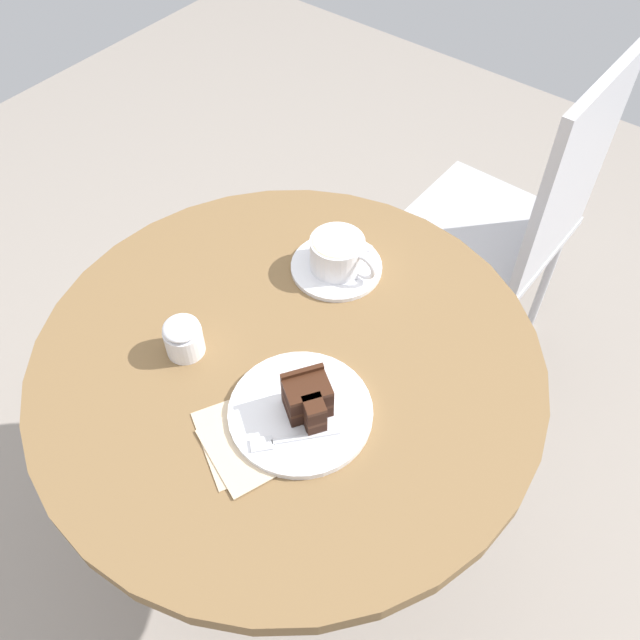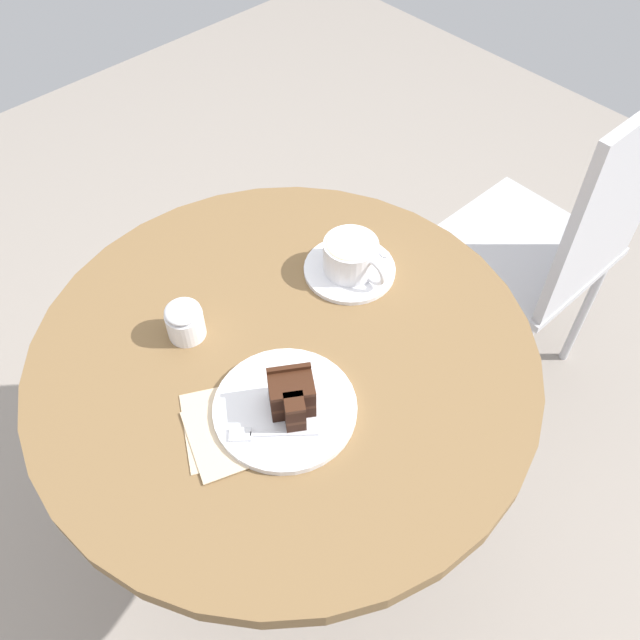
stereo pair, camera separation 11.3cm
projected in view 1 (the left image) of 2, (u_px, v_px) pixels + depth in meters
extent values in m
cube|color=gray|center=(298.00, 531.00, 1.70)|extent=(4.40, 4.40, 0.01)
cylinder|color=brown|center=(287.00, 362.00, 1.14)|extent=(0.86, 0.86, 0.03)
cylinder|color=silver|center=(294.00, 462.00, 1.42)|extent=(0.07, 0.07, 0.68)
cylinder|color=silver|center=(298.00, 529.00, 1.68)|extent=(0.39, 0.39, 0.02)
cylinder|color=white|center=(336.00, 267.00, 1.26)|extent=(0.17, 0.17, 0.01)
cylinder|color=white|center=(337.00, 253.00, 1.23)|extent=(0.10, 0.10, 0.06)
cylinder|color=beige|center=(337.00, 241.00, 1.21)|extent=(0.09, 0.09, 0.00)
torus|color=white|center=(363.00, 267.00, 1.21)|extent=(0.05, 0.01, 0.05)
cube|color=silver|center=(344.00, 243.00, 1.29)|extent=(0.08, 0.04, 0.00)
ellipsoid|color=silver|center=(368.00, 247.00, 1.28)|extent=(0.02, 0.02, 0.00)
cylinder|color=white|center=(300.00, 412.00, 1.05)|extent=(0.23, 0.23, 0.01)
cube|color=black|center=(308.00, 404.00, 1.04)|extent=(0.08, 0.09, 0.02)
cube|color=black|center=(314.00, 421.00, 1.02)|extent=(0.05, 0.04, 0.02)
cube|color=#381C0F|center=(307.00, 398.00, 1.03)|extent=(0.08, 0.09, 0.01)
cube|color=#381C0F|center=(314.00, 416.00, 1.01)|extent=(0.05, 0.04, 0.01)
cube|color=black|center=(307.00, 393.00, 1.02)|extent=(0.08, 0.09, 0.02)
cube|color=black|center=(314.00, 410.00, 1.00)|extent=(0.05, 0.04, 0.02)
cube|color=#381C0F|center=(307.00, 387.00, 1.00)|extent=(0.08, 0.09, 0.01)
cube|color=#381C0F|center=(314.00, 405.00, 0.98)|extent=(0.05, 0.04, 0.01)
cube|color=#381C0F|center=(303.00, 383.00, 1.04)|extent=(0.04, 0.06, 0.07)
cube|color=silver|center=(306.00, 437.00, 1.02)|extent=(0.07, 0.08, 0.00)
cube|color=silver|center=(262.00, 444.00, 1.01)|extent=(0.04, 0.04, 0.00)
cube|color=beige|center=(249.00, 435.00, 1.03)|extent=(0.19, 0.19, 0.00)
cube|color=beige|center=(253.00, 444.00, 1.02)|extent=(0.17, 0.17, 0.00)
cylinder|color=#BCBCC1|center=(448.00, 233.00, 2.06)|extent=(0.02, 0.02, 0.44)
cylinder|color=#BCBCC1|center=(388.00, 294.00, 1.90)|extent=(0.02, 0.02, 0.44)
cylinder|color=#BCBCC1|center=(545.00, 281.00, 1.94)|extent=(0.02, 0.02, 0.44)
cylinder|color=#BCBCC1|center=(489.00, 352.00, 1.77)|extent=(0.02, 0.02, 0.44)
cube|color=#BCBCC1|center=(482.00, 228.00, 1.74)|extent=(0.38, 0.38, 0.02)
cube|color=#BCBCC1|center=(573.00, 177.00, 1.48)|extent=(0.03, 0.36, 0.48)
cylinder|color=white|center=(184.00, 341.00, 1.12)|extent=(0.06, 0.06, 0.05)
ellipsoid|color=white|center=(181.00, 328.00, 1.09)|extent=(0.06, 0.06, 0.02)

